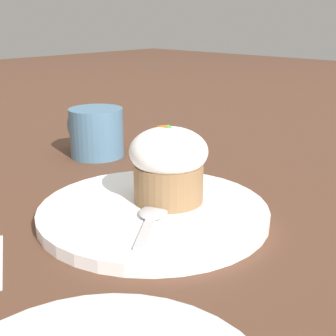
{
  "coord_description": "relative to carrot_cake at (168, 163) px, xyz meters",
  "views": [
    {
      "loc": [
        -0.35,
        0.35,
        0.23
      ],
      "look_at": [
        0.0,
        -0.03,
        0.05
      ],
      "focal_mm": 50.0,
      "sensor_mm": 36.0,
      "label": 1
    }
  ],
  "objects": [
    {
      "name": "coffee_cup",
      "position": [
        0.25,
        -0.09,
        -0.02
      ],
      "size": [
        0.12,
        0.09,
        0.08
      ],
      "color": "teal",
      "rests_on": "ground_plane"
    },
    {
      "name": "dessert_plate",
      "position": [
        -0.0,
        0.03,
        -0.05
      ],
      "size": [
        0.27,
        0.27,
        0.01
      ],
      "color": "white",
      "rests_on": "ground_plane"
    },
    {
      "name": "spoon",
      "position": [
        -0.02,
        0.05,
        -0.04
      ],
      "size": [
        0.08,
        0.1,
        0.01
      ],
      "color": "#B7B7BC",
      "rests_on": "dessert_plate"
    },
    {
      "name": "ground_plane",
      "position": [
        -0.0,
        0.03,
        -0.06
      ],
      "size": [
        4.0,
        4.0,
        0.0
      ],
      "primitive_type": "plane",
      "color": "#513323"
    },
    {
      "name": "carrot_cake",
      "position": [
        0.0,
        0.0,
        0.0
      ],
      "size": [
        0.09,
        0.09,
        0.09
      ],
      "color": "olive",
      "rests_on": "dessert_plate"
    }
  ]
}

